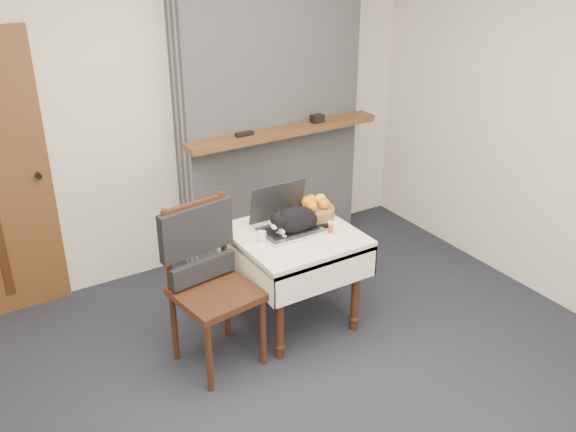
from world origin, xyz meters
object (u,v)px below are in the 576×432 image
chair (205,263)px  side_table (295,248)px  laptop (285,218)px  cat (297,220)px  pill_bottle (331,227)px  cream_jar (262,237)px  fruit_basket (315,209)px

chair → side_table: bearing=-6.3°
laptop → cat: laptop is taller
pill_bottle → chair: (-0.87, 0.11, -0.06)m
laptop → cream_jar: size_ratio=6.16×
cream_jar → fruit_basket: fruit_basket is taller
fruit_basket → side_table: bearing=-152.6°
chair → cat: bearing=-6.5°
side_table → cat: cat is taller
laptop → cream_jar: 0.24m
side_table → cat: bearing=-12.0°
side_table → fruit_basket: (0.25, 0.13, 0.17)m
side_table → cream_jar: cream_jar is taller
side_table → cat: size_ratio=1.76×
cream_jar → pill_bottle: (0.45, -0.13, 0.01)m
laptop → cat: bearing=-68.5°
cat → fruit_basket: size_ratio=1.66×
laptop → chair: (-0.64, -0.11, -0.10)m
laptop → cream_jar: bearing=-160.0°
cream_jar → cat: bearing=-3.1°
fruit_basket → chair: (-0.91, -0.15, -0.08)m
laptop → chair: bearing=-169.6°
side_table → pill_bottle: bearing=-31.0°
fruit_basket → laptop: bearing=-171.3°
side_table → fruit_basket: 0.33m
cream_jar → pill_bottle: 0.47m
fruit_basket → cream_jar: bearing=-166.6°
side_table → fruit_basket: size_ratio=2.93×
fruit_basket → chair: bearing=-170.8°
laptop → chair: chair is taller
laptop → cat: size_ratio=0.93×
cat → chair: 0.68m
laptop → cream_jar: (-0.22, -0.08, -0.04)m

